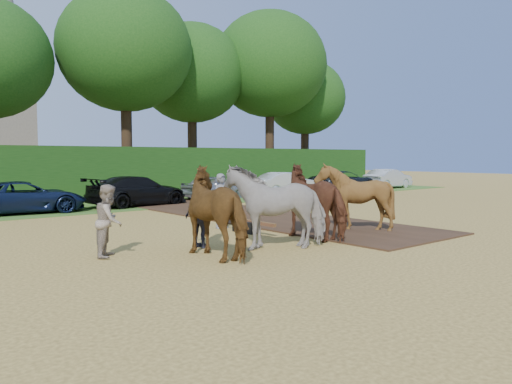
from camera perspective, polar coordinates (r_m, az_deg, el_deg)
name	(u,v)px	position (r m, az deg, el deg)	size (l,w,h in m)	color
ground	(360,241)	(14.76, 11.84, -5.53)	(120.00, 120.00, 0.00)	gold
earth_strip	(248,215)	(20.73, -0.87, -2.61)	(4.50, 17.00, 0.05)	#472D1C
grass_verge	(138,205)	(25.81, -13.33, -1.41)	(50.00, 5.00, 0.03)	#38601E
hedgerow	(102,173)	(29.81, -17.24, 2.10)	(46.00, 1.60, 3.00)	#14380F
spectator_near	(109,221)	(12.67, -16.44, -3.16)	(0.86, 0.67, 1.77)	#BEAA95
spectator_far	(201,217)	(13.39, -6.34, -2.89)	(0.97, 0.40, 1.65)	#262633
plough_team	(296,203)	(14.33, 4.59, -1.27)	(7.27, 5.41, 2.24)	brown
parked_cars	(201,188)	(27.38, -6.35, 0.44)	(40.67, 3.23, 1.48)	#ADB1B4
treeline	(49,45)	(32.86, -22.57, 15.25)	(48.70, 10.60, 14.21)	#382616
church	(6,59)	(66.81, -26.63, 13.41)	(5.20, 5.20, 27.00)	slate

